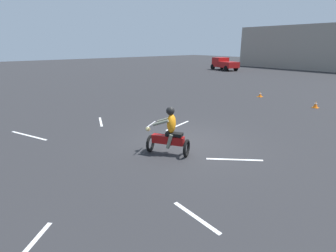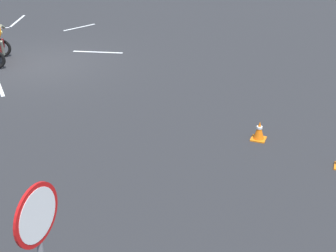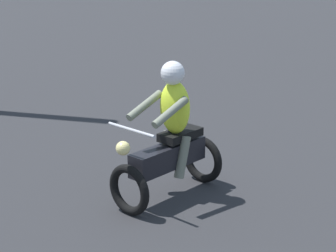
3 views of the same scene
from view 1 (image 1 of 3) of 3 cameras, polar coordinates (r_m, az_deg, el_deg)
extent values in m
plane|color=#28282B|center=(10.03, 4.70, -3.59)|extent=(120.00, 120.00, 0.00)
torus|color=black|center=(9.10, -3.86, -3.80)|extent=(0.39, 0.57, 0.60)
torus|color=black|center=(8.69, 4.05, -4.84)|extent=(0.39, 0.57, 0.60)
cube|color=maroon|center=(8.79, 0.00, -2.99)|extent=(1.07, 0.77, 0.28)
cube|color=black|center=(8.65, 1.37, -1.79)|extent=(0.61, 0.51, 0.10)
cylinder|color=silver|center=(8.85, -3.66, 0.39)|extent=(0.39, 0.62, 0.04)
sphere|color=#F2E08C|center=(8.95, -4.40, -0.63)|extent=(0.22, 0.22, 0.16)
ellipsoid|color=orange|center=(8.57, 0.76, 0.56)|extent=(0.45, 0.49, 0.64)
cylinder|color=slate|center=(8.83, -0.66, 1.41)|extent=(0.52, 0.36, 0.27)
cylinder|color=slate|center=(8.48, -1.60, 0.71)|extent=(0.52, 0.36, 0.27)
cylinder|color=slate|center=(8.89, 0.91, -2.76)|extent=(0.27, 0.23, 0.51)
cylinder|color=slate|center=(8.64, 0.31, -3.37)|extent=(0.27, 0.23, 0.51)
sphere|color=black|center=(8.47, 0.51, 3.30)|extent=(0.38, 0.38, 0.28)
cylinder|color=black|center=(41.00, 11.68, 12.59)|extent=(0.80, 0.41, 0.76)
cylinder|color=black|center=(39.97, 9.71, 12.58)|extent=(0.80, 0.41, 0.76)
cylinder|color=black|center=(38.61, 14.56, 12.11)|extent=(0.80, 0.41, 0.76)
cylinder|color=black|center=(37.53, 12.55, 12.11)|extent=(0.80, 0.41, 0.76)
cube|color=maroon|center=(38.45, 13.08, 12.87)|extent=(2.76, 2.38, 0.80)
cube|color=maroon|center=(39.92, 11.34, 13.49)|extent=(1.98, 2.20, 1.30)
cube|color=black|center=(40.41, 10.79, 14.06)|extent=(0.49, 1.69, 0.56)
cube|color=orange|center=(17.68, 29.37, 3.51)|extent=(0.32, 0.32, 0.03)
cone|color=orange|center=(17.64, 29.47, 4.12)|extent=(0.24, 0.24, 0.36)
cylinder|color=white|center=(17.63, 29.49, 4.29)|extent=(0.13, 0.13, 0.05)
cube|color=orange|center=(19.79, 19.39, 6.04)|extent=(0.32, 0.32, 0.03)
cone|color=orange|center=(19.76, 19.44, 6.52)|extent=(0.24, 0.24, 0.31)
cylinder|color=white|center=(19.75, 19.45, 6.65)|extent=(0.13, 0.13, 0.05)
cube|color=silver|center=(6.03, 6.08, -19.11)|extent=(1.39, 0.11, 0.01)
cube|color=silver|center=(8.83, 14.29, -7.08)|extent=(1.32, 1.38, 0.01)
cube|color=silver|center=(12.04, 2.14, 0.10)|extent=(0.55, 1.75, 0.01)
cube|color=silver|center=(13.04, -14.44, 0.91)|extent=(1.51, 0.70, 0.01)
cube|color=silver|center=(12.15, -28.05, -1.85)|extent=(2.07, 0.92, 0.01)
cube|color=silver|center=(5.91, -28.04, -22.30)|extent=(1.04, 1.09, 0.01)
camera|label=2|loc=(16.73, 71.36, 10.26)|focal=50.00mm
camera|label=3|loc=(24.07, 40.77, 12.57)|focal=70.00mm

